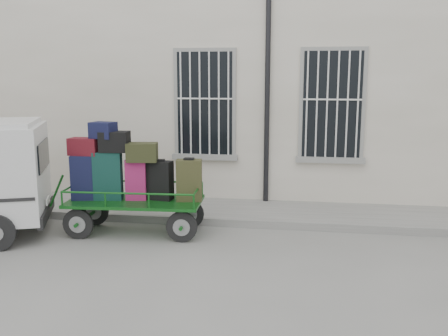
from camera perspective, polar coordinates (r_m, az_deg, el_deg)
ground at (r=8.38m, az=-3.28°, el=-9.38°), size 80.00×80.00×0.00m
building at (r=13.30m, az=1.62°, el=11.17°), size 24.00×5.15×6.00m
sidewalk at (r=10.42m, az=-0.76°, el=-4.93°), size 24.00×1.70×0.15m
luggage_cart at (r=9.17m, az=-10.81°, el=-1.34°), size 2.86×1.23×2.03m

